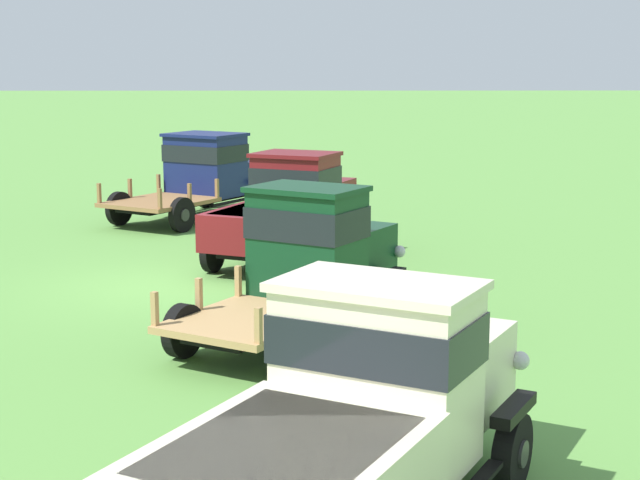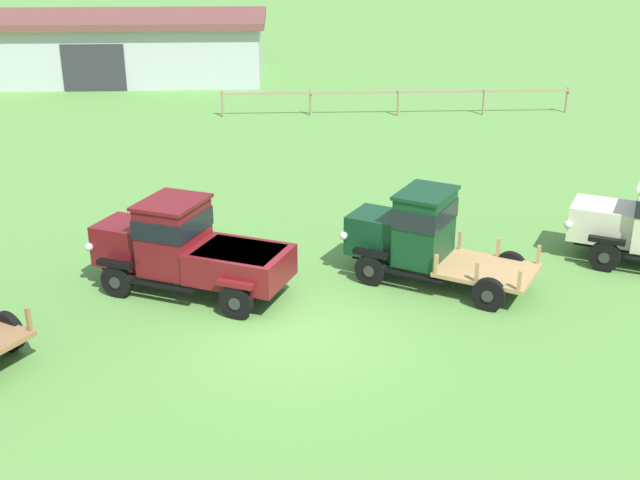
% 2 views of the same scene
% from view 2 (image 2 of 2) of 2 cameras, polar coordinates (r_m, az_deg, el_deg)
% --- Properties ---
extents(ground_plane, '(240.00, 240.00, 0.00)m').
position_cam_2_polar(ground_plane, '(17.37, -2.06, -6.41)').
color(ground_plane, '#5B9342').
extents(farm_shed, '(24.92, 9.29, 3.40)m').
position_cam_2_polar(farm_shed, '(48.69, -19.09, 12.89)').
color(farm_shed, '#B2B7BC').
rests_on(farm_shed, ground).
extents(paddock_fence, '(15.95, 0.42, 1.17)m').
position_cam_2_polar(paddock_fence, '(36.98, 5.52, 10.15)').
color(paddock_fence, '#997F60').
rests_on(paddock_fence, ground).
extents(vintage_truck_second_in_line, '(5.01, 3.41, 2.23)m').
position_cam_2_polar(vintage_truck_second_in_line, '(18.94, -9.52, -0.50)').
color(vintage_truck_second_in_line, black).
rests_on(vintage_truck_second_in_line, ground).
extents(vintage_truck_midrow_center, '(4.77, 3.75, 2.28)m').
position_cam_2_polar(vintage_truck_midrow_center, '(19.50, 7.00, 0.41)').
color(vintage_truck_midrow_center, black).
rests_on(vintage_truck_midrow_center, ground).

